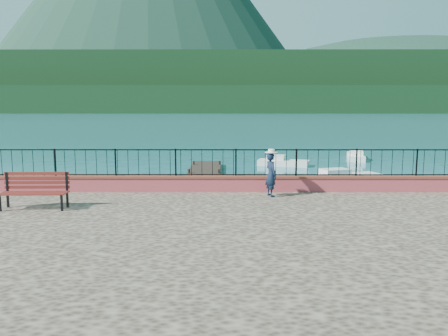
{
  "coord_description": "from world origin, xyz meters",
  "views": [
    {
      "loc": [
        -0.69,
        -12.09,
        4.28
      ],
      "look_at": [
        -0.73,
        2.0,
        2.3
      ],
      "focal_mm": 35.0,
      "sensor_mm": 36.0,
      "label": 1
    }
  ],
  "objects_px": {
    "park_bench": "(35,198)",
    "boat_1": "(253,188)",
    "boat_5": "(356,154)",
    "boat_2": "(345,175)",
    "boat_4": "(283,160)",
    "person": "(271,175)"
  },
  "relations": [
    {
      "from": "boat_2",
      "to": "boat_4",
      "type": "relative_size",
      "value": 1.19
    },
    {
      "from": "park_bench",
      "to": "boat_5",
      "type": "xyz_separation_m",
      "value": [
        16.54,
        22.76,
        -1.12
      ]
    },
    {
      "from": "boat_2",
      "to": "park_bench",
      "type": "bearing_deg",
      "value": -155.86
    },
    {
      "from": "park_bench",
      "to": "boat_2",
      "type": "bearing_deg",
      "value": 41.62
    },
    {
      "from": "person",
      "to": "boat_2",
      "type": "xyz_separation_m",
      "value": [
        5.31,
        9.98,
        -1.56
      ]
    },
    {
      "from": "person",
      "to": "boat_1",
      "type": "height_order",
      "value": "person"
    },
    {
      "from": "park_bench",
      "to": "boat_1",
      "type": "height_order",
      "value": "park_bench"
    },
    {
      "from": "person",
      "to": "boat_5",
      "type": "height_order",
      "value": "person"
    },
    {
      "from": "boat_1",
      "to": "park_bench",
      "type": "bearing_deg",
      "value": -103.02
    },
    {
      "from": "park_bench",
      "to": "boat_5",
      "type": "bearing_deg",
      "value": 52.47
    },
    {
      "from": "boat_1",
      "to": "boat_4",
      "type": "distance_m",
      "value": 11.4
    },
    {
      "from": "person",
      "to": "boat_2",
      "type": "height_order",
      "value": "person"
    },
    {
      "from": "park_bench",
      "to": "boat_2",
      "type": "height_order",
      "value": "park_bench"
    },
    {
      "from": "person",
      "to": "boat_1",
      "type": "xyz_separation_m",
      "value": [
        -0.24,
        5.83,
        -1.56
      ]
    },
    {
      "from": "boat_4",
      "to": "boat_2",
      "type": "bearing_deg",
      "value": -52.21
    },
    {
      "from": "person",
      "to": "boat_5",
      "type": "distance_m",
      "value": 22.84
    },
    {
      "from": "boat_2",
      "to": "person",
      "type": "bearing_deg",
      "value": -137.01
    },
    {
      "from": "park_bench",
      "to": "person",
      "type": "xyz_separation_m",
      "value": [
        7.36,
        1.9,
        0.44
      ]
    },
    {
      "from": "boat_2",
      "to": "boat_5",
      "type": "relative_size",
      "value": 1.01
    },
    {
      "from": "boat_1",
      "to": "boat_2",
      "type": "relative_size",
      "value": 0.82
    },
    {
      "from": "boat_4",
      "to": "boat_5",
      "type": "relative_size",
      "value": 0.85
    },
    {
      "from": "person",
      "to": "park_bench",
      "type": "bearing_deg",
      "value": 83.96
    }
  ]
}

